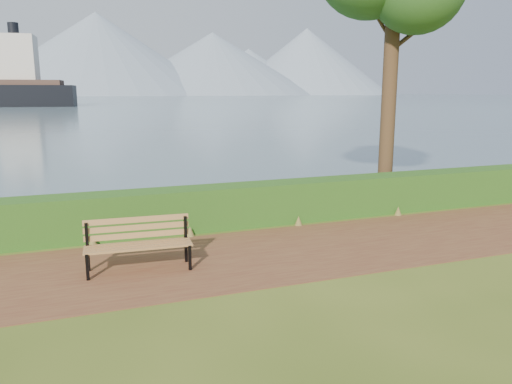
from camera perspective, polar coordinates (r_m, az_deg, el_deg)
name	(u,v)px	position (r m, az deg, el deg)	size (l,w,h in m)	color
ground	(269,259)	(9.87, 1.48, -7.65)	(140.00, 140.00, 0.00)	#3F5317
path	(263,254)	(10.14, 0.85, -7.10)	(40.00, 3.40, 0.01)	brown
hedge	(229,206)	(12.09, -3.08, -1.61)	(32.00, 0.85, 1.00)	#1D4614
water	(76,98)	(268.70, -19.89, 10.12)	(700.00, 510.00, 0.00)	#405367
mountains	(57,58)	(415.47, -21.74, 14.07)	(585.00, 190.00, 70.00)	gray
bench	(138,240)	(9.41, -13.33, -5.41)	(1.94, 0.69, 0.96)	black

